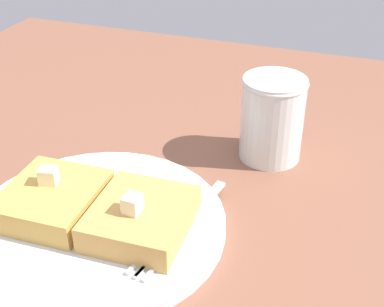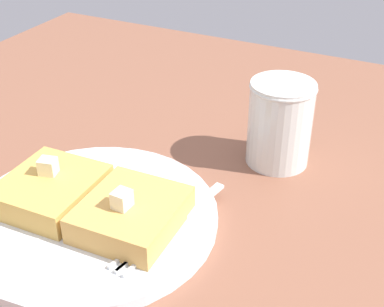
% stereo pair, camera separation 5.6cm
% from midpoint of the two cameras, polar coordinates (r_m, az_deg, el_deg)
% --- Properties ---
extents(table_surface, '(1.05, 1.05, 0.02)m').
position_cam_midpoint_polar(table_surface, '(0.54, -4.82, -9.02)').
color(table_surface, brown).
rests_on(table_surface, ground).
extents(plate, '(0.25, 0.25, 0.01)m').
position_cam_midpoint_polar(plate, '(0.54, -13.02, -7.44)').
color(plate, silver).
rests_on(plate, table_surface).
extents(toast_slice_left, '(0.09, 0.10, 0.03)m').
position_cam_midpoint_polar(toast_slice_left, '(0.51, -8.66, -6.95)').
color(toast_slice_left, tan).
rests_on(toast_slice_left, plate).
extents(toast_slice_middle, '(0.09, 0.10, 0.03)m').
position_cam_midpoint_polar(toast_slice_middle, '(0.55, -17.49, -4.83)').
color(toast_slice_middle, gold).
rests_on(toast_slice_middle, plate).
extents(butter_pat_primary, '(0.02, 0.02, 0.02)m').
position_cam_midpoint_polar(butter_pat_primary, '(0.49, -9.67, -5.44)').
color(butter_pat_primary, '#F3EEC4').
rests_on(butter_pat_primary, toast_slice_left).
extents(butter_pat_secondary, '(0.02, 0.02, 0.02)m').
position_cam_midpoint_polar(butter_pat_secondary, '(0.54, -17.94, -2.38)').
color(butter_pat_secondary, '#F0E9B7').
rests_on(butter_pat_secondary, toast_slice_middle).
extents(fork, '(0.04, 0.16, 0.00)m').
position_cam_midpoint_polar(fork, '(0.51, -4.75, -8.38)').
color(fork, silver).
rests_on(fork, plate).
extents(syrup_jar, '(0.07, 0.07, 0.10)m').
position_cam_midpoint_polar(syrup_jar, '(0.62, 5.97, 3.23)').
color(syrup_jar, '#3B190A').
rests_on(syrup_jar, table_surface).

